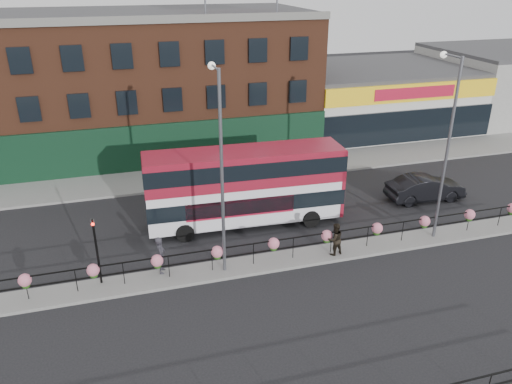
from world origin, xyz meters
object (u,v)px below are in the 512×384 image
object	(u,v)px
car	(425,188)
pedestrian_b	(335,239)
double_decker_bus	(246,180)
lamp_column_east	(447,134)
pedestrian_a	(161,255)
lamp_column_west	(220,157)

from	to	relation	value
car	pedestrian_b	size ratio (longest dim) A/B	2.87
double_decker_bus	car	bearing A→B (deg)	-0.05
pedestrian_b	lamp_column_east	world-z (taller)	lamp_column_east
pedestrian_b	car	bearing A→B (deg)	-160.08
double_decker_bus	pedestrian_a	distance (m)	6.58
pedestrian_b	pedestrian_a	bearing A→B (deg)	-14.88
lamp_column_east	double_decker_bus	bearing A→B (deg)	155.22
car	pedestrian_b	xyz separation A→B (m)	(-8.14, -4.61, 0.21)
car	lamp_column_west	xyz separation A→B (m)	(-13.66, -4.25, 4.91)
double_decker_bus	pedestrian_b	distance (m)	5.90
pedestrian_b	lamp_column_east	xyz separation A→B (m)	(5.80, 0.44, 4.68)
pedestrian_b	lamp_column_west	distance (m)	7.26
car	pedestrian_b	distance (m)	9.36
pedestrian_a	lamp_column_east	distance (m)	14.89
pedestrian_a	lamp_column_west	xyz separation A→B (m)	(2.83, -0.41, 4.63)
car	lamp_column_east	world-z (taller)	lamp_column_east
double_decker_bus	lamp_column_west	size ratio (longest dim) A/B	1.15
pedestrian_b	lamp_column_east	bearing A→B (deg)	174.72
double_decker_bus	pedestrian_a	size ratio (longest dim) A/B	5.91
car	pedestrian_a	size ratio (longest dim) A/B	2.65
lamp_column_east	pedestrian_b	bearing A→B (deg)	-175.68
car	lamp_column_west	distance (m)	15.12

